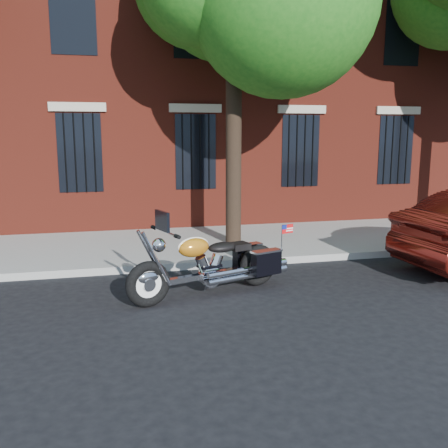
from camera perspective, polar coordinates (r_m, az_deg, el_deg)
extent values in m
plane|color=black|center=(9.03, 2.54, -7.13)|extent=(120.00, 120.00, 0.00)
cube|color=gray|center=(10.29, 0.45, -4.47)|extent=(40.00, 0.16, 0.15)
cube|color=gray|center=(12.08, -1.66, -2.23)|extent=(40.00, 3.60, 0.15)
cube|color=maroon|center=(18.78, -6.22, 20.44)|extent=(26.00, 10.00, 12.00)
cube|color=black|center=(13.61, -3.29, 8.22)|extent=(1.10, 0.14, 2.00)
cube|color=#B2A893|center=(13.58, -3.32, 13.07)|extent=(1.40, 0.20, 0.22)
cube|color=black|center=(13.90, -3.45, 22.37)|extent=(1.10, 0.14, 2.00)
cylinder|color=black|center=(13.53, -3.23, 8.21)|extent=(0.04, 0.04, 2.00)
cylinder|color=black|center=(11.54, 1.10, 9.33)|extent=(0.36, 0.36, 5.00)
torus|color=black|center=(7.97, -8.68, -6.81)|extent=(0.76, 0.40, 0.75)
torus|color=black|center=(8.98, 3.90, -4.73)|extent=(0.76, 0.40, 0.75)
cylinder|color=white|center=(7.97, -8.68, -6.81)|extent=(0.55, 0.24, 0.56)
cylinder|color=white|center=(8.98, 3.90, -4.73)|extent=(0.55, 0.24, 0.56)
ellipsoid|color=white|center=(7.93, -8.70, -6.04)|extent=(0.42, 0.26, 0.21)
ellipsoid|color=orange|center=(8.94, 3.91, -3.90)|extent=(0.42, 0.27, 0.21)
cube|color=white|center=(8.43, -2.00, -5.89)|extent=(1.62, 0.64, 0.09)
cylinder|color=white|center=(8.46, -1.67, -5.98)|extent=(0.40, 0.31, 0.36)
cylinder|color=white|center=(8.58, 2.26, -5.67)|extent=(1.36, 0.54, 0.10)
ellipsoid|color=orange|center=(8.18, -3.51, -2.68)|extent=(0.63, 0.48, 0.32)
ellipsoid|color=black|center=(8.47, -0.18, -2.67)|extent=(0.61, 0.48, 0.17)
cube|color=black|center=(9.16, 2.68, -3.62)|extent=(0.57, 0.34, 0.42)
cube|color=black|center=(8.70, 4.86, -4.40)|extent=(0.57, 0.34, 0.42)
cylinder|color=white|center=(7.89, -6.75, -0.89)|extent=(0.32, 0.84, 0.04)
sphere|color=white|center=(7.89, -7.45, -2.41)|extent=(0.28, 0.28, 0.22)
cube|color=black|center=(7.84, -7.07, 0.36)|extent=(0.19, 0.44, 0.31)
cube|color=red|center=(8.79, 7.25, -0.55)|extent=(0.24, 0.09, 0.16)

